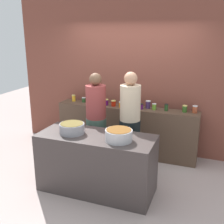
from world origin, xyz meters
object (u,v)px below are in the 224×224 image
object	(u,v)px
preserve_jar_0	(74,98)
preserve_jar_6	(121,104)
preserve_jar_9	(141,106)
preserve_jar_14	(195,109)
cooking_pot_left	(72,128)
cooking_pot_center	(119,135)
preserve_jar_10	(148,104)
preserve_jar_3	(97,101)
preserve_jar_8	(136,104)
preserve_jar_7	(128,104)
cook_with_tongs	(96,126)
preserve_jar_4	(106,102)
preserve_jar_11	(154,107)
preserve_jar_5	(114,103)
cook_in_cap	(130,129)
preserve_jar_2	(92,100)
preserve_jar_1	(84,100)
preserve_jar_12	(166,107)
preserve_jar_13	(185,109)

from	to	relation	value
preserve_jar_0	preserve_jar_6	bearing A→B (deg)	-5.76
preserve_jar_9	preserve_jar_14	world-z (taller)	preserve_jar_14
cooking_pot_left	cooking_pot_center	xyz separation A→B (m)	(0.74, -0.03, 0.00)
preserve_jar_10	cooking_pot_center	size ratio (longest dim) A/B	0.38
preserve_jar_3	preserve_jar_8	bearing A→B (deg)	3.31
preserve_jar_7	preserve_jar_9	bearing A→B (deg)	-9.12
cooking_pot_left	cooking_pot_center	bearing A→B (deg)	-2.35
preserve_jar_9	cook_with_tongs	xyz separation A→B (m)	(-0.60, -0.69, -0.23)
preserve_jar_4	preserve_jar_11	world-z (taller)	preserve_jar_4
preserve_jar_6	preserve_jar_11	bearing A→B (deg)	5.66
preserve_jar_5	preserve_jar_14	size ratio (longest dim) A/B	0.88
preserve_jar_11	preserve_jar_7	bearing A→B (deg)	179.67
preserve_jar_8	cooking_pot_center	bearing A→B (deg)	-83.28
cook_with_tongs	preserve_jar_3	bearing A→B (deg)	111.99
preserve_jar_3	preserve_jar_10	bearing A→B (deg)	4.53
preserve_jar_11	cook_in_cap	bearing A→B (deg)	-108.52
preserve_jar_14	preserve_jar_2	bearing A→B (deg)	-178.25
preserve_jar_1	preserve_jar_6	world-z (taller)	preserve_jar_6
preserve_jar_1	cook_in_cap	world-z (taller)	cook_in_cap
preserve_jar_12	preserve_jar_13	distance (m)	0.32
cook_in_cap	preserve_jar_13	bearing A→B (deg)	44.08
preserve_jar_3	preserve_jar_7	size ratio (longest dim) A/B	1.35
preserve_jar_11	preserve_jar_1	bearing A→B (deg)	178.28
preserve_jar_2	preserve_jar_7	xyz separation A→B (m)	(0.73, 0.01, -0.02)
preserve_jar_2	preserve_jar_6	xyz separation A→B (m)	(0.62, -0.05, -0.02)
preserve_jar_6	cook_in_cap	world-z (taller)	cook_in_cap
preserve_jar_1	preserve_jar_12	bearing A→B (deg)	-1.22
preserve_jar_8	preserve_jar_11	xyz separation A→B (m)	(0.34, -0.02, -0.01)
preserve_jar_14	cooking_pot_center	distance (m)	1.75
preserve_jar_0	preserve_jar_13	world-z (taller)	preserve_jar_0
preserve_jar_1	preserve_jar_8	bearing A→B (deg)	-1.10
preserve_jar_13	preserve_jar_0	bearing A→B (deg)	179.81
preserve_jar_3	preserve_jar_11	world-z (taller)	preserve_jar_3
cooking_pot_center	cook_in_cap	distance (m)	0.78
preserve_jar_1	cooking_pot_left	distance (m)	1.58
preserve_jar_9	cook_in_cap	xyz separation A→B (m)	(-0.01, -0.67, -0.21)
preserve_jar_2	preserve_jar_4	bearing A→B (deg)	0.28
preserve_jar_1	preserve_jar_14	distance (m)	2.15
preserve_jar_0	preserve_jar_12	xyz separation A→B (m)	(1.88, -0.04, -0.00)
preserve_jar_3	cooking_pot_left	size ratio (longest dim) A/B	0.38
preserve_jar_8	cooking_pot_center	world-z (taller)	preserve_jar_8
cooking_pot_center	preserve_jar_5	bearing A→B (deg)	113.00
preserve_jar_12	preserve_jar_14	world-z (taller)	preserve_jar_14
preserve_jar_6	preserve_jar_7	world-z (taller)	preserve_jar_6
preserve_jar_5	cooking_pot_left	world-z (taller)	preserve_jar_5
preserve_jar_8	preserve_jar_9	world-z (taller)	preserve_jar_8
preserve_jar_12	preserve_jar_3	bearing A→B (deg)	-178.68
preserve_jar_14	preserve_jar_1	bearing A→B (deg)	-179.79
preserve_jar_6	preserve_jar_8	size ratio (longest dim) A/B	0.77
preserve_jar_2	preserve_jar_14	bearing A→B (deg)	1.75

